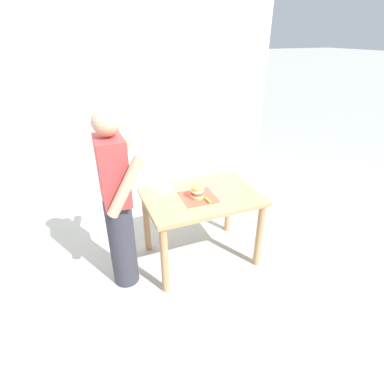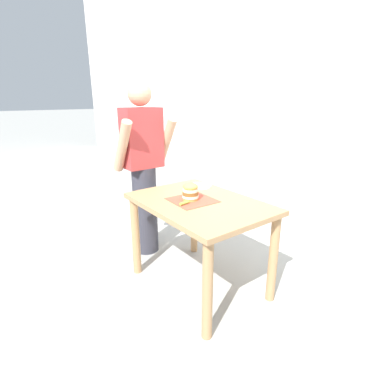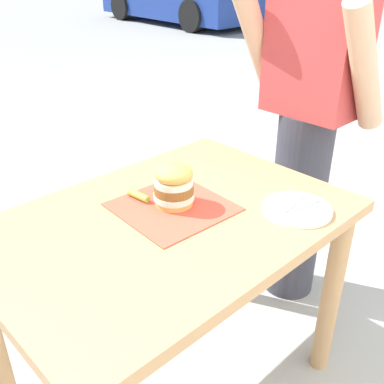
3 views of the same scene
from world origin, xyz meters
TOP-DOWN VIEW (x-y plane):
  - ground_plane at (0.00, 0.00)m, footprint 80.00×80.00m
  - patio_table at (0.00, 0.00)m, footprint 0.78×1.12m
  - serving_paper at (-0.04, 0.05)m, footprint 0.34×0.34m
  - sandwich at (-0.04, 0.06)m, footprint 0.13×0.13m
  - pickle_spear at (-0.15, -0.00)m, footprint 0.09×0.03m
  - side_plate_with_forks at (0.25, 0.32)m, footprint 0.22×0.22m
  - diner_across_table at (-0.05, 0.81)m, footprint 0.55×0.35m

SIDE VIEW (x-z plane):
  - ground_plane at x=0.00m, z-range 0.00..0.00m
  - patio_table at x=0.00m, z-range 0.25..1.02m
  - serving_paper at x=-0.04m, z-range 0.77..0.77m
  - side_plate_with_forks at x=0.25m, z-range 0.76..0.78m
  - pickle_spear at x=-0.15m, z-range 0.77..0.79m
  - sandwich at x=-0.04m, z-range 0.75..0.93m
  - diner_across_table at x=-0.05m, z-range 0.04..1.73m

